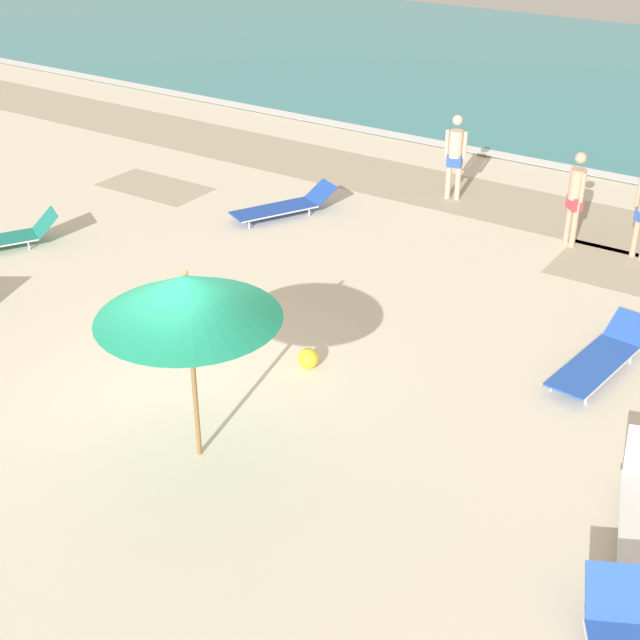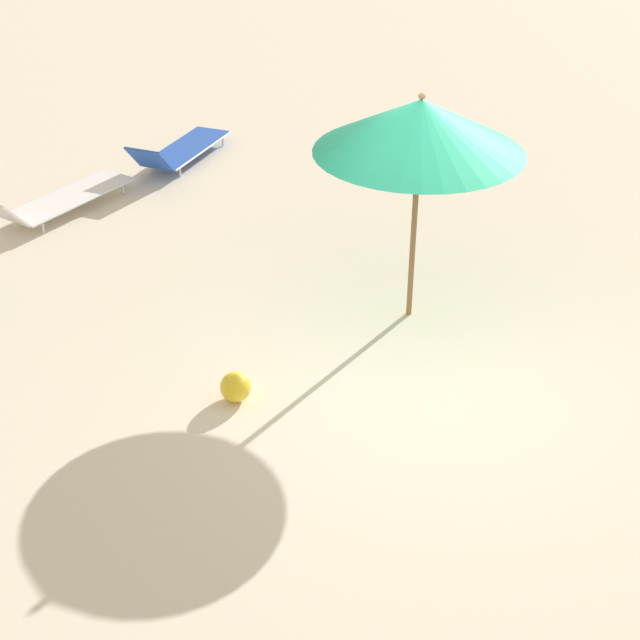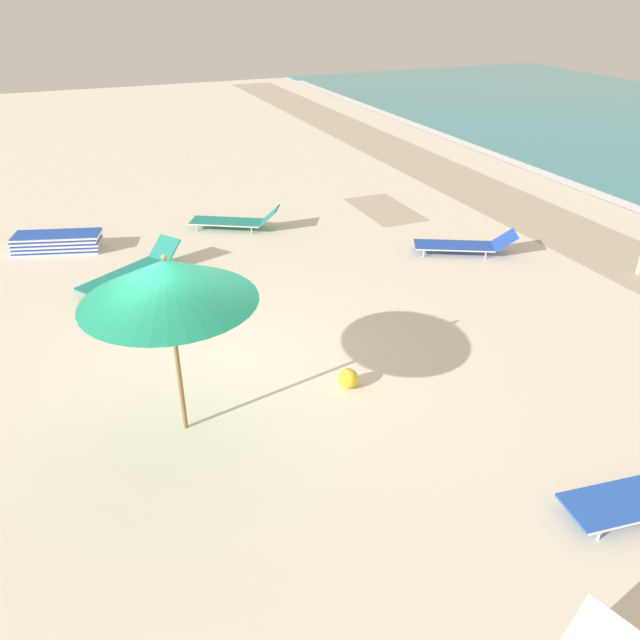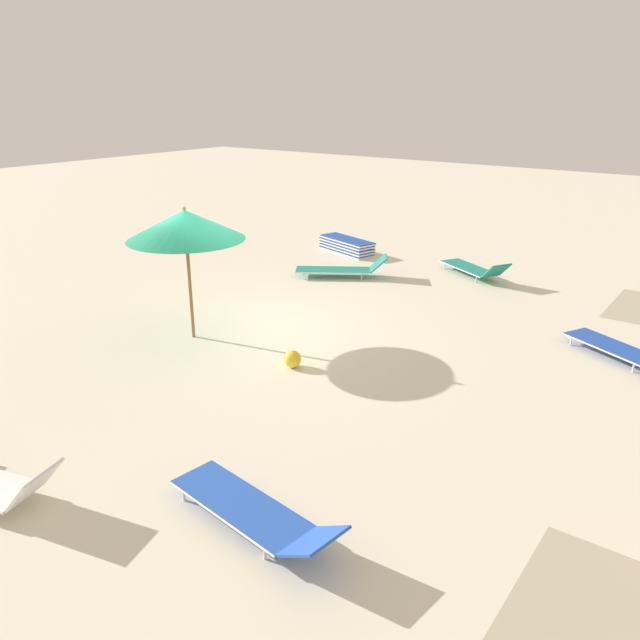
# 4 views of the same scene
# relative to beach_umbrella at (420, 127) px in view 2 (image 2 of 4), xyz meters

# --- Properties ---
(ground_plane) EXTENTS (60.00, 60.00, 0.16)m
(ground_plane) POSITION_rel_beach_umbrella_xyz_m (-0.77, 0.56, -2.23)
(ground_plane) COLOR beige
(beach_umbrella) EXTENTS (2.14, 2.14, 2.49)m
(beach_umbrella) POSITION_rel_beach_umbrella_xyz_m (0.00, 0.00, 0.00)
(beach_umbrella) COLOR olive
(beach_umbrella) RESTS_ON ground_plane
(sun_lounger_beside_umbrella) EXTENTS (1.20, 2.35, 0.60)m
(sun_lounger_beside_umbrella) POSITION_rel_beach_umbrella_xyz_m (4.94, 1.68, -1.93)
(sun_lounger_beside_umbrella) COLOR white
(sun_lounger_beside_umbrella) RESTS_ON ground_plane
(sun_lounger_near_water_left) EXTENTS (1.52, 2.20, 0.59)m
(sun_lounger_near_water_left) POSITION_rel_beach_umbrella_xyz_m (5.41, -0.59, -1.93)
(sun_lounger_near_water_left) COLOR blue
(sun_lounger_near_water_left) RESTS_ON ground_plane
(beach_ball) EXTENTS (0.30, 0.30, 0.30)m
(beach_ball) POSITION_rel_beach_umbrella_xyz_m (-0.02, 2.39, -2.00)
(beach_ball) COLOR yellow
(beach_ball) RESTS_ON ground_plane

